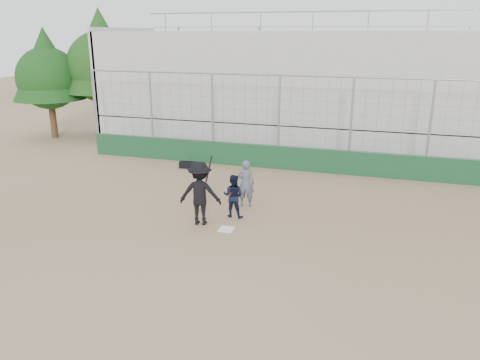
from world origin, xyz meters
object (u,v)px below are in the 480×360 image
(batter_at_plate, at_px, (200,193))
(catcher_crouched, at_px, (233,203))
(equipment_bag, at_px, (187,165))
(umpire, at_px, (246,186))

(batter_at_plate, xyz_separation_m, catcher_crouched, (0.80, 0.81, -0.51))
(catcher_crouched, distance_m, equipment_bag, 6.09)
(catcher_crouched, bearing_deg, umpire, 84.82)
(umpire, bearing_deg, catcher_crouched, 78.88)
(batter_at_plate, bearing_deg, catcher_crouched, 45.39)
(catcher_crouched, distance_m, umpire, 1.11)
(batter_at_plate, distance_m, umpire, 2.11)
(umpire, xyz_separation_m, equipment_bag, (-3.78, 3.75, -0.58))
(batter_at_plate, height_order, equipment_bag, batter_at_plate)
(umpire, height_order, equipment_bag, umpire)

